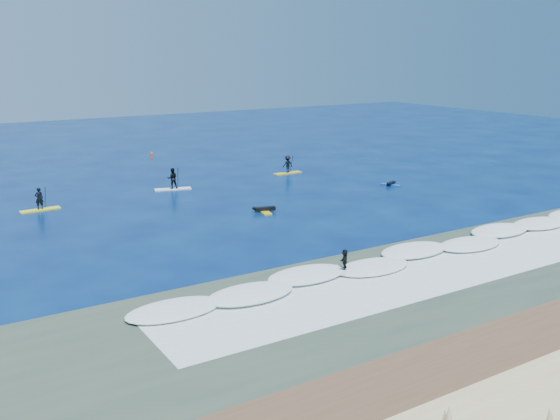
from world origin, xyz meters
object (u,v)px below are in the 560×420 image
marker_buoy (152,155)px  sup_paddler_left (40,202)px  sup_paddler_center (173,180)px  sup_paddler_right (288,166)px  wave_surfer (345,261)px  prone_paddler_far (391,184)px  prone_paddler_near (264,210)px

marker_buoy → sup_paddler_left: bearing=-130.6°
sup_paddler_left → sup_paddler_center: sup_paddler_center is taller
sup_paddler_right → wave_surfer: bearing=-116.9°
sup_paddler_center → sup_paddler_right: sup_paddler_center is taller
prone_paddler_far → wave_surfer: 24.41m
wave_surfer → prone_paddler_far: bearing=0.8°
sup_paddler_left → wave_surfer: bearing=-67.6°
sup_paddler_left → wave_surfer: 26.43m
prone_paddler_near → sup_paddler_right: bearing=-26.8°
sup_paddler_right → wave_surfer: size_ratio=1.90×
prone_paddler_far → marker_buoy: marker_buoy is taller
marker_buoy → sup_paddler_center: bearing=-104.8°
sup_paddler_right → sup_paddler_left: bearing=-174.7°
wave_surfer → marker_buoy: bearing=42.1°
prone_paddler_near → prone_paddler_far: (14.91, 2.17, -0.03)m
sup_paddler_right → prone_paddler_near: size_ratio=1.25×
sup_paddler_left → marker_buoy: bearing=46.1°
sup_paddler_left → marker_buoy: size_ratio=4.17×
sup_paddler_right → marker_buoy: 18.50m
prone_paddler_near → marker_buoy: (1.72, 28.64, 0.15)m
sup_paddler_center → prone_paddler_far: 19.97m
sup_paddler_center → wave_surfer: size_ratio=2.10×
prone_paddler_far → marker_buoy: 29.58m
prone_paddler_far → marker_buoy: bearing=2.9°
sup_paddler_left → marker_buoy: 25.10m
sup_paddler_right → prone_paddler_far: sup_paddler_right is taller
sup_paddler_left → prone_paddler_far: bearing=-17.4°
sup_paddler_left → prone_paddler_near: sup_paddler_left is taller
sup_paddler_center → sup_paddler_left: bearing=-156.8°
sup_paddler_center → prone_paddler_near: bearing=-59.9°
sup_paddler_left → prone_paddler_far: sup_paddler_left is taller
prone_paddler_near → wave_surfer: wave_surfer is taller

